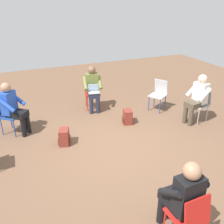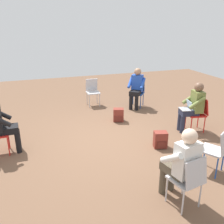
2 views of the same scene
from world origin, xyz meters
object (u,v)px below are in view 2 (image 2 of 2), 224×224
at_px(chair_northwest, 138,91).
at_px(person_in_black, 1,122).
at_px(chair_northeast, 217,148).
at_px(chair_east, 189,179).
at_px(person_in_blue, 136,86).
at_px(backpack_near_laptop_user, 160,141).
at_px(chair_west, 93,90).
at_px(backpack_by_empty_chair, 118,116).
at_px(person_with_laptop, 193,105).
at_px(chair_north, 199,112).
at_px(person_in_white, 182,161).

relative_size(chair_northwest, person_in_black, 0.69).
bearing_deg(chair_northeast, chair_east, 179.43).
distance_m(person_in_blue, backpack_near_laptop_user, 2.75).
bearing_deg(chair_west, chair_northeast, 104.80).
relative_size(person_in_blue, backpack_by_empty_chair, 3.44).
bearing_deg(chair_west, person_with_laptop, 123.95).
bearing_deg(chair_north, person_in_blue, 29.78).
distance_m(person_with_laptop, person_in_black, 4.35).
xyz_separation_m(chair_northwest, person_in_black, (1.93, -3.88, 0.20)).
bearing_deg(chair_east, person_in_white, 90.00).
bearing_deg(chair_west, chair_north, 126.00).
xyz_separation_m(chair_west, chair_north, (2.83, 1.97, 0.00)).
bearing_deg(chair_northeast, chair_west, 71.72).
bearing_deg(person_with_laptop, chair_northwest, 22.52).
bearing_deg(person_in_blue, chair_west, 10.25).
xyz_separation_m(chair_east, backpack_by_empty_chair, (-3.50, 0.22, -0.34)).
relative_size(chair_north, person_with_laptop, 0.69).
relative_size(chair_north, person_in_black, 0.69).
distance_m(chair_northwest, chair_east, 4.72).
bearing_deg(chair_northwest, person_in_blue, 90.00).
relative_size(chair_north, person_in_white, 0.69).
distance_m(chair_north, backpack_near_laptop_user, 1.44).
xyz_separation_m(chair_northwest, chair_north, (2.27, 0.63, 0.00)).
bearing_deg(chair_north, person_in_white, 148.91).
distance_m(chair_northeast, person_in_blue, 3.82).
xyz_separation_m(chair_northwest, person_in_white, (4.39, -1.28, 0.20)).
relative_size(person_with_laptop, person_in_blue, 1.00).
xyz_separation_m(chair_northwest, backpack_near_laptop_user, (2.76, -0.69, -0.34)).
distance_m(chair_northwest, person_with_laptop, 2.29).
xyz_separation_m(chair_northwest, chair_west, (-0.55, -1.34, 0.00)).
bearing_deg(person_in_black, person_in_white, 44.78).
bearing_deg(person_in_white, person_in_blue, 64.02).
xyz_separation_m(chair_west, person_in_blue, (0.68, 1.24, 0.20)).
xyz_separation_m(person_in_black, backpack_near_laptop_user, (0.83, 3.19, -0.54)).
bearing_deg(chair_northeast, person_in_blue, 55.88).
relative_size(chair_west, person_in_white, 0.69).
xyz_separation_m(chair_northeast, chair_north, (-1.67, 0.88, 0.00)).
distance_m(chair_north, person_in_blue, 2.27).
distance_m(chair_north, person_with_laptop, 0.26).
distance_m(chair_northeast, backpack_by_empty_chair, 3.01).
xyz_separation_m(person_in_black, backpack_by_empty_chair, (-0.88, 2.84, -0.54)).
bearing_deg(person_with_laptop, chair_east, 154.46).
distance_m(chair_northeast, person_in_black, 4.15).
bearing_deg(backpack_near_laptop_user, person_in_blue, 167.52).
height_order(chair_northwest, chair_east, same).
distance_m(chair_northeast, chair_north, 1.88).
relative_size(chair_northwest, chair_west, 1.00).
bearing_deg(chair_north, backpack_near_laptop_user, 121.38).
height_order(person_with_laptop, backpack_near_laptop_user, person_with_laptop).
distance_m(person_in_white, backpack_near_laptop_user, 1.81).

